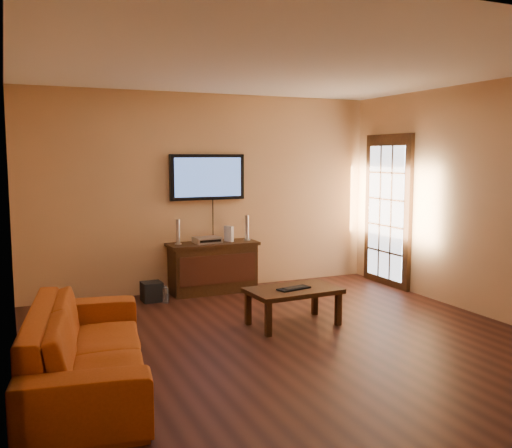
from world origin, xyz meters
TOP-DOWN VIEW (x-y plane):
  - ground_plane at (0.00, 0.00)m, footprint 5.00×5.00m
  - room_walls at (0.00, 0.62)m, footprint 5.00×5.00m
  - french_door at (2.46, 1.70)m, footprint 0.07×1.02m
  - media_console at (0.00, 2.26)m, footprint 1.22×0.47m
  - television at (0.00, 2.45)m, footprint 1.06×0.08m
  - coffee_table at (0.30, 0.47)m, footprint 1.02×0.65m
  - sofa at (-2.00, -0.35)m, footprint 1.00×2.32m
  - speaker_left at (-0.47, 2.30)m, footprint 0.09×0.09m
  - speaker_right at (0.52, 2.29)m, footprint 0.10×0.10m
  - av_receiver at (-0.07, 2.28)m, footprint 0.36×0.27m
  - game_console at (0.25, 2.28)m, footprint 0.09×0.16m
  - subwoofer at (-0.88, 2.11)m, footprint 0.26×0.26m
  - bottle at (-0.74, 1.96)m, footprint 0.08×0.08m
  - keyboard at (0.29, 0.43)m, footprint 0.40×0.22m

SIDE VIEW (x-z plane):
  - ground_plane at x=0.00m, z-range 0.00..0.00m
  - bottle at x=-0.74m, z-range -0.01..0.21m
  - subwoofer at x=-0.88m, z-range 0.00..0.25m
  - media_console at x=0.00m, z-range 0.00..0.69m
  - coffee_table at x=0.30m, z-range 0.15..0.56m
  - keyboard at x=0.29m, z-range 0.41..0.43m
  - sofa at x=-2.00m, z-range 0.00..0.88m
  - av_receiver at x=-0.07m, z-range 0.69..0.77m
  - game_console at x=0.25m, z-range 0.69..0.90m
  - speaker_left at x=-0.47m, z-range 0.67..1.01m
  - speaker_right at x=0.52m, z-range 0.67..1.02m
  - french_door at x=2.46m, z-range -0.06..2.16m
  - television at x=0.00m, z-range 1.25..1.88m
  - room_walls at x=0.00m, z-range -0.81..4.19m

